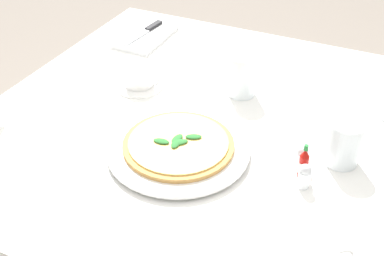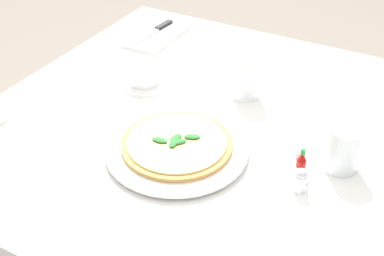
{
  "view_description": "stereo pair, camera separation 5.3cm",
  "coord_description": "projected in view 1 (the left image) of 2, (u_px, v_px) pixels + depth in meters",
  "views": [
    {
      "loc": [
        0.91,
        0.39,
        1.41
      ],
      "look_at": [
        0.07,
        -0.0,
        0.75
      ],
      "focal_mm": 46.09,
      "sensor_mm": 36.0,
      "label": 1
    },
    {
      "loc": [
        0.89,
        0.44,
        1.41
      ],
      "look_at": [
        0.07,
        -0.0,
        0.75
      ],
      "focal_mm": 46.09,
      "sensor_mm": 36.0,
      "label": 2
    }
  ],
  "objects": [
    {
      "name": "pepper_shaker",
      "position": [
        302.0,
        158.0,
        1.04
      ],
      "size": [
        0.03,
        0.03,
        0.06
      ],
      "color": "white",
      "rests_on": "dining_table"
    },
    {
      "name": "salt_shaker",
      "position": [
        304.0,
        177.0,
        0.99
      ],
      "size": [
        0.03,
        0.03,
        0.06
      ],
      "color": "white",
      "rests_on": "dining_table"
    },
    {
      "name": "napkin_folded",
      "position": [
        145.0,
        35.0,
        1.57
      ],
      "size": [
        0.22,
        0.13,
        0.02
      ],
      "rotation": [
        0.0,
        0.0,
        0.01
      ],
      "color": "white",
      "rests_on": "dining_table"
    },
    {
      "name": "pizza_plate",
      "position": [
        178.0,
        149.0,
        1.09
      ],
      "size": [
        0.32,
        0.32,
        0.02
      ],
      "color": "white",
      "rests_on": "dining_table"
    },
    {
      "name": "dining_table",
      "position": [
        204.0,
        161.0,
        1.28
      ],
      "size": [
        1.06,
        1.06,
        0.73
      ],
      "color": "white",
      "rests_on": "ground_plane"
    },
    {
      "name": "coffee_cup_far_right",
      "position": [
        139.0,
        78.0,
        1.31
      ],
      "size": [
        0.13,
        0.13,
        0.06
      ],
      "color": "white",
      "rests_on": "dining_table"
    },
    {
      "name": "water_glass_left_edge",
      "position": [
        242.0,
        77.0,
        1.27
      ],
      "size": [
        0.07,
        0.07,
        0.11
      ],
      "color": "white",
      "rests_on": "dining_table"
    },
    {
      "name": "dinner_knife",
      "position": [
        145.0,
        32.0,
        1.56
      ],
      "size": [
        0.2,
        0.04,
        0.01
      ],
      "rotation": [
        0.0,
        0.0,
        -0.1
      ],
      "color": "silver",
      "rests_on": "napkin_folded"
    },
    {
      "name": "hot_sauce_bottle",
      "position": [
        303.0,
        164.0,
        1.01
      ],
      "size": [
        0.02,
        0.02,
        0.08
      ],
      "color": "#B7140F",
      "rests_on": "dining_table"
    },
    {
      "name": "pizza",
      "position": [
        178.0,
        144.0,
        1.08
      ],
      "size": [
        0.25,
        0.25,
        0.02
      ],
      "color": "#C68E47",
      "rests_on": "pizza_plate"
    },
    {
      "name": "water_glass_right_edge",
      "position": [
        343.0,
        145.0,
        1.05
      ],
      "size": [
        0.07,
        0.07,
        0.1
      ],
      "color": "white",
      "rests_on": "dining_table"
    }
  ]
}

